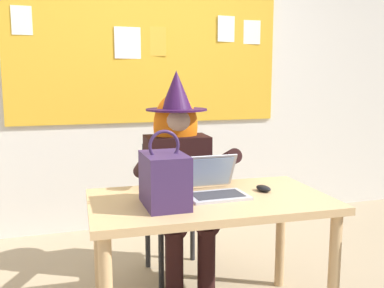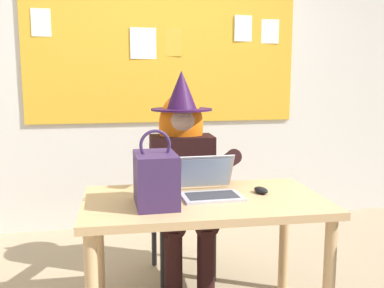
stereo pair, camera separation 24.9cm
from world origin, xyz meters
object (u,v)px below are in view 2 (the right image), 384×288
(chair_at_desk, at_px, (180,200))
(laptop, at_px, (209,187))
(computer_mouse, at_px, (261,190))
(desk_main, at_px, (204,216))
(handbag, at_px, (156,178))
(person_costumed, at_px, (183,165))

(chair_at_desk, distance_m, laptop, 0.72)
(chair_at_desk, xyz_separation_m, computer_mouse, (0.33, -0.69, 0.23))
(desk_main, distance_m, handbag, 0.36)
(laptop, distance_m, handbag, 0.34)
(desk_main, distance_m, chair_at_desk, 0.73)
(computer_mouse, xyz_separation_m, handbag, (-0.59, -0.10, 0.12))
(desk_main, height_order, computer_mouse, computer_mouse)
(person_costumed, height_order, handbag, person_costumed)
(chair_at_desk, bearing_deg, desk_main, -2.52)
(computer_mouse, bearing_deg, chair_at_desk, 102.74)
(desk_main, height_order, chair_at_desk, chair_at_desk)
(person_costumed, height_order, computer_mouse, person_costumed)
(chair_at_desk, bearing_deg, computer_mouse, 22.88)
(laptop, bearing_deg, chair_at_desk, 93.04)
(desk_main, relative_size, laptop, 4.07)
(chair_at_desk, bearing_deg, person_costumed, -2.65)
(person_costumed, xyz_separation_m, laptop, (0.04, -0.54, -0.01))
(laptop, bearing_deg, person_costumed, 93.79)
(chair_at_desk, distance_m, person_costumed, 0.30)
(person_costumed, distance_m, computer_mouse, 0.65)
(desk_main, relative_size, computer_mouse, 12.40)
(chair_at_desk, height_order, computer_mouse, chair_at_desk)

